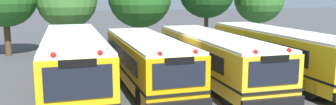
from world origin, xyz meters
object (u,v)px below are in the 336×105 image
school_bus_0 (74,60)px  school_bus_1 (146,59)px  school_bus_2 (213,55)px  school_bus_3 (278,51)px

school_bus_0 → school_bus_1: school_bus_0 is taller
school_bus_0 → school_bus_2: school_bus_0 is taller
school_bus_1 → school_bus_2: (3.58, 0.04, 0.01)m
school_bus_2 → school_bus_3: 3.77m
school_bus_0 → school_bus_2: (7.04, 0.16, -0.13)m
school_bus_0 → school_bus_2: size_ratio=1.00×
school_bus_0 → school_bus_3: (10.80, -0.06, -0.05)m
school_bus_0 → school_bus_1: (3.46, 0.12, -0.14)m
school_bus_0 → school_bus_3: 10.80m
school_bus_2 → school_bus_3: size_ratio=1.02×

